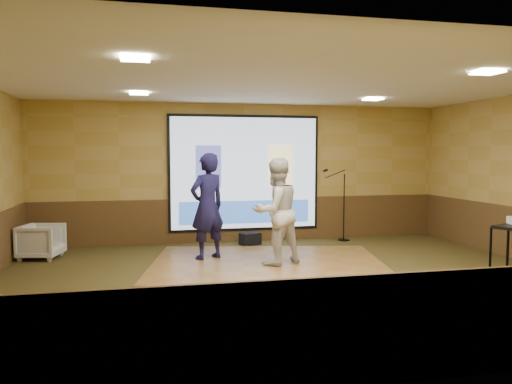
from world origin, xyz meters
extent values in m
plane|color=#2C3317|center=(0.00, 0.00, 0.00)|extent=(9.00, 9.00, 0.00)
cube|color=#B19349|center=(0.00, 3.50, 1.50)|extent=(9.00, 0.04, 3.00)
cube|color=#B19349|center=(0.00, -3.50, 1.50)|extent=(9.00, 0.04, 3.00)
cube|color=white|center=(0.00, 0.00, 3.00)|extent=(9.00, 7.00, 0.04)
cube|color=#4E361A|center=(0.00, 3.48, 0.47)|extent=(9.00, 0.04, 0.95)
cube|color=#4E361A|center=(0.00, -3.48, 0.47)|extent=(9.00, 0.04, 0.95)
cube|color=black|center=(0.00, 3.45, 1.50)|extent=(3.32, 0.03, 2.52)
cube|color=silver|center=(0.00, 3.42, 1.50)|extent=(3.20, 0.02, 2.40)
cube|color=#455199|center=(-0.80, 3.40, 1.65)|extent=(0.55, 0.01, 0.90)
cube|color=#F6DD8E|center=(0.80, 3.40, 1.65)|extent=(0.55, 0.01, 0.90)
cube|color=blue|center=(0.00, 3.40, 0.65)|extent=(2.88, 0.01, 0.50)
cube|color=#FFEEBF|center=(-2.20, 1.80, 2.97)|extent=(0.32, 0.32, 0.02)
cube|color=#FFEEBF|center=(2.20, 1.80, 2.97)|extent=(0.32, 0.32, 0.02)
cube|color=#FFEEBF|center=(-2.20, -1.50, 2.97)|extent=(0.32, 0.32, 0.02)
cube|color=#FFEEBF|center=(2.20, -1.50, 2.97)|extent=(0.32, 0.32, 0.02)
cube|color=olive|center=(-0.05, 1.15, 0.01)|extent=(4.53, 3.78, 0.03)
imported|color=#16133E|center=(-1.04, 1.69, 0.98)|extent=(0.83, 0.73, 1.91)
imported|color=beige|center=(0.06, 0.99, 0.94)|extent=(1.08, 0.96, 1.83)
cylinder|color=black|center=(2.88, -1.17, 0.42)|extent=(0.04, 0.04, 0.85)
cylinder|color=black|center=(2.88, -0.81, 0.42)|extent=(0.04, 0.04, 0.85)
cylinder|color=black|center=(2.16, 3.07, 0.01)|extent=(0.26, 0.26, 0.02)
cylinder|color=black|center=(2.16, 3.07, 0.74)|extent=(0.02, 0.02, 1.48)
cylinder|color=black|center=(1.94, 3.07, 1.48)|extent=(0.47, 0.02, 0.19)
cylinder|color=black|center=(1.72, 3.07, 1.56)|extent=(0.11, 0.05, 0.08)
imported|color=gray|center=(-4.00, 2.47, 0.32)|extent=(0.84, 0.82, 0.64)
cube|color=black|center=(0.02, 3.00, 0.13)|extent=(0.48, 0.40, 0.26)
camera|label=1|loc=(-2.11, -7.20, 1.95)|focal=35.00mm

